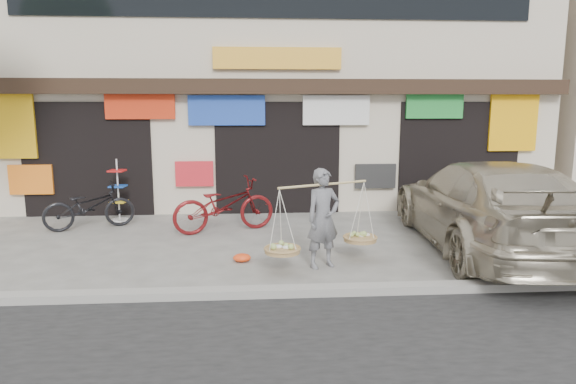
{
  "coord_description": "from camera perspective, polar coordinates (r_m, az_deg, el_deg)",
  "views": [
    {
      "loc": [
        -0.62,
        -8.86,
        2.69
      ],
      "look_at": [
        0.07,
        0.9,
        0.97
      ],
      "focal_mm": 32.0,
      "sensor_mm": 36.0,
      "label": 1
    }
  ],
  "objects": [
    {
      "name": "display_rack",
      "position": [
        12.34,
        -18.32,
        -0.43
      ],
      "size": [
        0.39,
        0.39,
        1.43
      ],
      "rotation": [
        0.0,
        0.0,
        -0.12
      ],
      "color": "silver",
      "rests_on": "ground"
    },
    {
      "name": "shophouse_block",
      "position": [
        15.31,
        -1.75,
        12.79
      ],
      "size": [
        14.0,
        6.32,
        7.0
      ],
      "color": "beige",
      "rests_on": "ground"
    },
    {
      "name": "bike_2",
      "position": [
        10.81,
        -7.12,
        -1.45
      ],
      "size": [
        2.29,
        1.43,
        1.14
      ],
      "primitive_type": "imported",
      "rotation": [
        0.0,
        0.0,
        1.91
      ],
      "color": "#5F1011",
      "rests_on": "ground"
    },
    {
      "name": "ground",
      "position": [
        9.28,
        -0.04,
        -6.9
      ],
      "size": [
        70.0,
        70.0,
        0.0
      ],
      "primitive_type": "plane",
      "color": "gray",
      "rests_on": "ground"
    },
    {
      "name": "suv",
      "position": [
        10.08,
        21.28,
        -1.37
      ],
      "size": [
        2.67,
        5.86,
        1.66
      ],
      "rotation": [
        0.0,
        0.0,
        3.08
      ],
      "color": "#B1A68E",
      "rests_on": "ground"
    },
    {
      "name": "red_bag",
      "position": [
        8.86,
        -5.13,
        -7.29
      ],
      "size": [
        0.31,
        0.25,
        0.14
      ],
      "primitive_type": "ellipsoid",
      "color": "#F34416",
      "rests_on": "ground"
    },
    {
      "name": "bike_0",
      "position": [
        11.77,
        -21.21,
        -1.5
      ],
      "size": [
        1.98,
        1.3,
        0.98
      ],
      "primitive_type": "imported",
      "rotation": [
        0.0,
        0.0,
        1.95
      ],
      "color": "black",
      "rests_on": "ground"
    },
    {
      "name": "kerb",
      "position": [
        7.38,
        1.06,
        -10.95
      ],
      "size": [
        70.0,
        0.25,
        0.12
      ],
      "primitive_type": "cube",
      "color": "gray",
      "rests_on": "ground"
    },
    {
      "name": "street_vendor",
      "position": [
        8.41,
        3.92,
        -3.37
      ],
      "size": [
        1.93,
        1.16,
        1.64
      ],
      "rotation": [
        0.0,
        0.0,
        0.41
      ],
      "color": "slate",
      "rests_on": "ground"
    }
  ]
}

